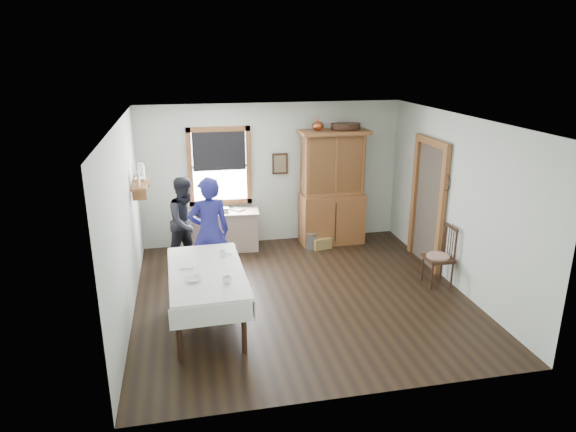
{
  "coord_description": "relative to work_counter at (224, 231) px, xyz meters",
  "views": [
    {
      "loc": [
        -1.65,
        -7.0,
        3.62
      ],
      "look_at": [
        -0.14,
        0.3,
        1.2
      ],
      "focal_mm": 32.0,
      "sensor_mm": 36.0,
      "label": 1
    }
  ],
  "objects": [
    {
      "name": "counter_bowl",
      "position": [
        -0.4,
        0.07,
        0.41
      ],
      "size": [
        0.24,
        0.24,
        0.07
      ],
      "primitive_type": "imported",
      "rotation": [
        0.0,
        0.0,
        0.15
      ],
      "color": "white",
      "rests_on": "work_counter"
    },
    {
      "name": "spindle_chair",
      "position": [
        3.23,
        -2.23,
        0.12
      ],
      "size": [
        0.46,
        0.46,
        1.0
      ],
      "primitive_type": "cube",
      "rotation": [
        0.0,
        0.0,
        -0.0
      ],
      "color": "#361F13",
      "rests_on": "room"
    },
    {
      "name": "doorway",
      "position": [
        3.45,
        -1.32,
        0.78
      ],
      "size": [
        0.09,
        1.14,
        2.22
      ],
      "color": "#443B30",
      "rests_on": "room"
    },
    {
      "name": "table_bowl",
      "position": [
        -0.63,
        -3.03,
        0.44
      ],
      "size": [
        0.28,
        0.28,
        0.06
      ],
      "primitive_type": "imported",
      "rotation": [
        0.0,
        0.0,
        0.28
      ],
      "color": "white",
      "rests_on": "dining_table"
    },
    {
      "name": "woman_blue",
      "position": [
        -0.33,
        -1.51,
        0.45
      ],
      "size": [
        0.66,
        0.48,
        1.66
      ],
      "primitive_type": "imported",
      "rotation": [
        0.0,
        0.0,
        3.29
      ],
      "color": "navy",
      "rests_on": "room"
    },
    {
      "name": "rug_beater",
      "position": [
        3.44,
        -1.87,
        1.34
      ],
      "size": [
        0.01,
        0.27,
        0.27
      ],
      "primitive_type": "torus",
      "rotation": [
        0.0,
        1.57,
        0.0
      ],
      "color": "black",
      "rests_on": "room"
    },
    {
      "name": "room",
      "position": [
        0.99,
        -2.17,
        0.97
      ],
      "size": [
        5.01,
        5.01,
        2.7
      ],
      "color": "black",
      "rests_on": "ground"
    },
    {
      "name": "framed_picture",
      "position": [
        1.14,
        0.29,
        1.17
      ],
      "size": [
        0.3,
        0.04,
        0.4
      ],
      "primitive_type": "cube",
      "color": "#361F13",
      "rests_on": "room"
    },
    {
      "name": "wall_shelf",
      "position": [
        -1.38,
        -0.63,
        1.19
      ],
      "size": [
        0.24,
        1.0,
        0.44
      ],
      "color": "#995D2F",
      "rests_on": "room"
    },
    {
      "name": "table_cup_a",
      "position": [
        -0.21,
        -3.17,
        0.45
      ],
      "size": [
        0.13,
        0.13,
        0.09
      ],
      "primitive_type": "imported",
      "rotation": [
        0.0,
        0.0,
        -0.15
      ],
      "color": "white",
      "rests_on": "dining_table"
    },
    {
      "name": "window",
      "position": [
        -0.01,
        0.29,
        1.25
      ],
      "size": [
        1.18,
        0.07,
        1.48
      ],
      "color": "white",
      "rests_on": "room"
    },
    {
      "name": "shelf_bowl",
      "position": [
        -1.38,
        -0.62,
        1.22
      ],
      "size": [
        0.22,
        0.22,
        0.05
      ],
      "primitive_type": "imported",
      "color": "white",
      "rests_on": "wall_shelf"
    },
    {
      "name": "work_counter",
      "position": [
        0.0,
        0.0,
        0.0
      ],
      "size": [
        1.35,
        0.6,
        0.76
      ],
      "primitive_type": "cube",
      "rotation": [
        0.0,
        0.0,
        -0.08
      ],
      "color": "tan",
      "rests_on": "room"
    },
    {
      "name": "dining_table",
      "position": [
        -0.45,
        -2.71,
        0.02
      ],
      "size": [
        1.09,
        1.99,
        0.79
      ],
      "primitive_type": "cube",
      "rotation": [
        0.0,
        0.0,
        0.03
      ],
      "color": "white",
      "rests_on": "room"
    },
    {
      "name": "figure_dark",
      "position": [
        -0.67,
        -0.6,
        0.36
      ],
      "size": [
        0.91,
        0.86,
        1.47
      ],
      "primitive_type": "imported",
      "rotation": [
        0.0,
        0.0,
        0.6
      ],
      "color": "black",
      "rests_on": "room"
    },
    {
      "name": "pail",
      "position": [
        1.64,
        -0.27,
        -0.24
      ],
      "size": [
        0.26,
        0.26,
        0.28
      ],
      "primitive_type": "cube",
      "rotation": [
        0.0,
        0.0,
        0.02
      ],
      "color": "gray",
      "rests_on": "room"
    },
    {
      "name": "wicker_basket",
      "position": [
        1.82,
        -0.3,
        -0.27
      ],
      "size": [
        0.4,
        0.32,
        0.21
      ],
      "primitive_type": "cube",
      "rotation": [
        0.0,
        0.0,
        0.22
      ],
      "color": "olive",
      "rests_on": "room"
    },
    {
      "name": "table_cup_b",
      "position": [
        -0.19,
        -2.28,
        0.45
      ],
      "size": [
        0.1,
        0.1,
        0.09
      ],
      "primitive_type": "imported",
      "rotation": [
        0.0,
        0.0,
        0.0
      ],
      "color": "white",
      "rests_on": "dining_table"
    },
    {
      "name": "china_hutch",
      "position": [
        2.1,
        -0.03,
        0.73
      ],
      "size": [
        1.32,
        0.66,
        2.21
      ],
      "primitive_type": "cube",
      "rotation": [
        0.0,
        0.0,
        0.03
      ],
      "color": "#995D2F",
      "rests_on": "room"
    },
    {
      "name": "counter_book",
      "position": [
        0.2,
        -0.02,
        0.39
      ],
      "size": [
        0.27,
        0.27,
        0.02
      ],
      "primitive_type": "imported",
      "rotation": [
        0.0,
        0.0,
        0.72
      ],
      "color": "brown",
      "rests_on": "work_counter"
    }
  ]
}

